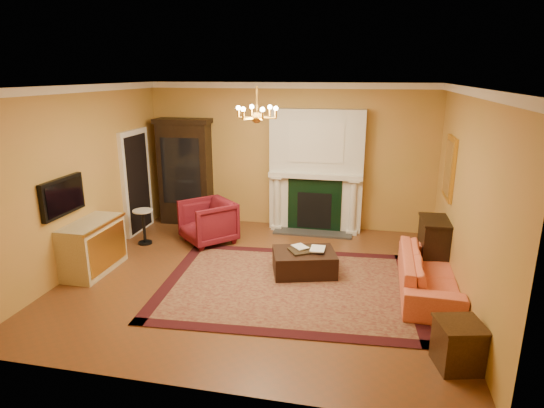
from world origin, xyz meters
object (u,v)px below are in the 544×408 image
(coral_sofa, at_px, (429,267))
(console_table, at_px, (433,244))
(commode, at_px, (93,247))
(wingback_armchair, at_px, (208,220))
(pedestal_table, at_px, (144,224))
(end_table, at_px, (458,346))
(leather_ottoman, at_px, (304,262))
(china_cabinet, at_px, (186,174))

(coral_sofa, relative_size, console_table, 2.52)
(commode, xyz_separation_m, coral_sofa, (5.34, 0.36, -0.03))
(coral_sofa, bearing_deg, wingback_armchair, 73.06)
(console_table, bearing_deg, pedestal_table, 178.16)
(pedestal_table, distance_m, console_table, 5.29)
(wingback_armchair, relative_size, coral_sofa, 0.45)
(wingback_armchair, relative_size, end_table, 1.75)
(end_table, bearing_deg, leather_ottoman, 134.02)
(china_cabinet, xyz_separation_m, leather_ottoman, (2.91, -2.18, -0.88))
(pedestal_table, xyz_separation_m, console_table, (5.29, 0.02, 0.01))
(end_table, bearing_deg, china_cabinet, 139.13)
(pedestal_table, distance_m, coral_sofa, 5.20)
(console_table, distance_m, leather_ottoman, 2.22)
(end_table, bearing_deg, commode, 164.88)
(china_cabinet, height_order, end_table, china_cabinet)
(console_table, bearing_deg, china_cabinet, 161.77)
(china_cabinet, bearing_deg, leather_ottoman, -39.67)
(china_cabinet, relative_size, commode, 1.87)
(commode, relative_size, console_table, 1.42)
(china_cabinet, xyz_separation_m, coral_sofa, (4.83, -2.44, -0.68))
(wingback_armchair, relative_size, pedestal_table, 1.35)
(pedestal_table, xyz_separation_m, end_table, (5.23, -2.80, -0.13))
(end_table, distance_m, console_table, 2.83)
(console_table, xyz_separation_m, leather_ottoman, (-2.08, -0.73, -0.21))
(wingback_armchair, distance_m, leather_ottoman, 2.29)
(coral_sofa, bearing_deg, china_cabinet, 64.54)
(china_cabinet, bearing_deg, end_table, -43.77)
(pedestal_table, distance_m, commode, 1.35)
(commode, distance_m, console_table, 5.67)
(wingback_armchair, xyz_separation_m, coral_sofa, (3.94, -1.30, -0.06))
(china_cabinet, height_order, coral_sofa, china_cabinet)
(end_table, bearing_deg, wingback_armchair, 142.25)
(wingback_armchair, bearing_deg, leather_ottoman, 16.42)
(coral_sofa, distance_m, end_table, 1.84)
(coral_sofa, distance_m, console_table, 1.00)
(end_table, xyz_separation_m, console_table, (0.06, 2.82, 0.15))
(end_table, bearing_deg, console_table, 88.78)
(pedestal_table, height_order, coral_sofa, coral_sofa)
(china_cabinet, bearing_deg, pedestal_table, -103.98)
(commode, relative_size, coral_sofa, 0.56)
(end_table, height_order, leather_ottoman, end_table)
(pedestal_table, relative_size, coral_sofa, 0.33)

